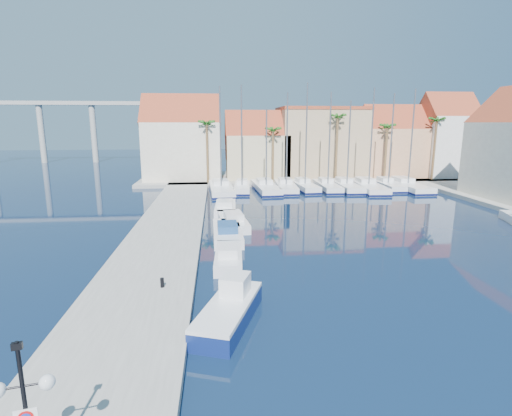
{
  "coord_description": "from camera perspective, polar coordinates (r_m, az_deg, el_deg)",
  "views": [
    {
      "loc": [
        -4.6,
        -19.05,
        9.47
      ],
      "look_at": [
        -1.65,
        10.99,
        3.0
      ],
      "focal_mm": 28.0,
      "sensor_mm": 36.0,
      "label": 1
    }
  ],
  "objects": [
    {
      "name": "ground",
      "position": [
        21.76,
        7.38,
        -13.8
      ],
      "size": [
        260.0,
        260.0,
        0.0
      ],
      "primitive_type": "plane",
      "color": "black",
      "rests_on": "ground"
    },
    {
      "name": "viaduct",
      "position": [
        106.77,
        -24.97,
        11.41
      ],
      "size": [
        48.0,
        2.2,
        14.45
      ],
      "color": "#9E9E99",
      "rests_on": "ground"
    },
    {
      "name": "motorboat_west_0",
      "position": [
        27.54,
        -3.93,
        -6.91
      ],
      "size": [
        2.08,
        5.7,
        1.4
      ],
      "rotation": [
        0.0,
        0.0,
        -0.05
      ],
      "color": "white",
      "rests_on": "ground"
    },
    {
      "name": "shore_north",
      "position": [
        69.23,
        6.64,
        4.36
      ],
      "size": [
        54.0,
        16.0,
        0.5
      ],
      "primitive_type": "cube",
      "color": "gray",
      "rests_on": "ground"
    },
    {
      "name": "building_2",
      "position": [
        69.39,
        9.22,
        9.29
      ],
      "size": [
        14.2,
        10.2,
        11.5
      ],
      "color": "tan",
      "rests_on": "shore_north"
    },
    {
      "name": "sailboat_0",
      "position": [
        55.63,
        -5.02,
        2.85
      ],
      "size": [
        3.66,
        11.75,
        14.15
      ],
      "rotation": [
        0.0,
        0.0,
        0.05
      ],
      "color": "white",
      "rests_on": "ground"
    },
    {
      "name": "sailboat_3",
      "position": [
        57.09,
        4.27,
        3.13
      ],
      "size": [
        3.09,
        9.78,
        13.46
      ],
      "rotation": [
        0.0,
        0.0,
        -0.06
      ],
      "color": "white",
      "rests_on": "ground"
    },
    {
      "name": "sailboat_4",
      "position": [
        57.86,
        6.86,
        3.23
      ],
      "size": [
        3.06,
        9.13,
        14.78
      ],
      "rotation": [
        0.0,
        0.0,
        0.08
      ],
      "color": "white",
      "rests_on": "ground"
    },
    {
      "name": "quay_west",
      "position": [
        34.11,
        -12.83,
        -3.89
      ],
      "size": [
        6.0,
        77.0,
        0.5
      ],
      "primitive_type": "cube",
      "color": "gray",
      "rests_on": "ground"
    },
    {
      "name": "building_1",
      "position": [
        66.51,
        0.1,
        8.5
      ],
      "size": [
        10.3,
        8.0,
        11.0
      ],
      "color": "#C6B58C",
      "rests_on": "shore_north"
    },
    {
      "name": "sailboat_2",
      "position": [
        56.41,
        1.35,
        3.01
      ],
      "size": [
        3.47,
        10.85,
        11.27
      ],
      "rotation": [
        0.0,
        0.0,
        0.06
      ],
      "color": "white",
      "rests_on": "ground"
    },
    {
      "name": "motorboat_west_3",
      "position": [
        43.18,
        -4.39,
        0.08
      ],
      "size": [
        2.49,
        6.86,
        1.4
      ],
      "rotation": [
        0.0,
        0.0,
        -0.05
      ],
      "color": "white",
      "rests_on": "ground"
    },
    {
      "name": "sailboat_9",
      "position": [
        62.05,
        20.61,
        3.08
      ],
      "size": [
        3.14,
        11.72,
        14.03
      ],
      "rotation": [
        0.0,
        0.0,
        -0.0
      ],
      "color": "white",
      "rests_on": "ground"
    },
    {
      "name": "palm_2",
      "position": [
        63.82,
        11.61,
        12.35
      ],
      "size": [
        2.6,
        2.6,
        11.15
      ],
      "color": "brown",
      "rests_on": "shore_north"
    },
    {
      "name": "motorboat_west_1",
      "position": [
        33.52,
        -4.13,
        -3.44
      ],
      "size": [
        2.42,
        7.18,
        1.4
      ],
      "rotation": [
        0.0,
        0.0,
        0.02
      ],
      "color": "white",
      "rests_on": "ground"
    },
    {
      "name": "palm_0",
      "position": [
        61.07,
        -7.06,
        11.64
      ],
      "size": [
        2.6,
        2.6,
        10.15
      ],
      "color": "brown",
      "rests_on": "shore_north"
    },
    {
      "name": "fishing_boat",
      "position": [
        19.88,
        -3.78,
        -14.2
      ],
      "size": [
        3.73,
        6.07,
        2.02
      ],
      "rotation": [
        0.0,
        0.0,
        -0.34
      ],
      "color": "navy",
      "rests_on": "ground"
    },
    {
      "name": "sailboat_7",
      "position": [
        59.51,
        15.6,
        3.06
      ],
      "size": [
        3.88,
        11.82,
        14.11
      ],
      "rotation": [
        0.0,
        0.0,
        -0.07
      ],
      "color": "white",
      "rests_on": "ground"
    },
    {
      "name": "palm_4",
      "position": [
        70.17,
        24.42,
        11.1
      ],
      "size": [
        2.6,
        2.6,
        10.65
      ],
      "color": "brown",
      "rests_on": "shore_north"
    },
    {
      "name": "sailboat_1",
      "position": [
        56.09,
        -2.0,
        3.05
      ],
      "size": [
        2.84,
        8.3,
        14.4
      ],
      "rotation": [
        0.0,
        0.0,
        -0.08
      ],
      "color": "white",
      "rests_on": "ground"
    },
    {
      "name": "building_0",
      "position": [
        66.33,
        -10.41,
        9.35
      ],
      "size": [
        12.3,
        9.0,
        13.5
      ],
      "color": "beige",
      "rests_on": "shore_north"
    },
    {
      "name": "sailboat_5",
      "position": [
        58.34,
        10.08,
        3.18
      ],
      "size": [
        2.64,
        9.32,
        13.58
      ],
      "rotation": [
        0.0,
        0.0,
        -0.02
      ],
      "color": "white",
      "rests_on": "ground"
    },
    {
      "name": "motorboat_west_2",
      "position": [
        37.38,
        -3.35,
        -1.8
      ],
      "size": [
        2.95,
        7.28,
        1.4
      ],
      "rotation": [
        0.0,
        0.0,
        0.1
      ],
      "color": "white",
      "rests_on": "ground"
    },
    {
      "name": "sailboat_8",
      "position": [
        61.36,
        18.18,
        3.2
      ],
      "size": [
        2.5,
        8.87,
        13.46
      ],
      "rotation": [
        0.0,
        0.0,
        -0.02
      ],
      "color": "white",
      "rests_on": "ground"
    },
    {
      "name": "palm_3",
      "position": [
        66.6,
        18.27,
        10.76
      ],
      "size": [
        2.6,
        2.6,
        9.65
      ],
      "color": "brown",
      "rests_on": "shore_north"
    },
    {
      "name": "bollard",
      "position": [
        23.13,
        -13.26,
        -10.34
      ],
      "size": [
        0.21,
        0.21,
        0.54
      ],
      "primitive_type": "cylinder",
      "color": "black",
      "rests_on": "quay_west"
    },
    {
      "name": "building_4",
      "position": [
        75.68,
        25.4,
        9.05
      ],
      "size": [
        8.3,
        8.0,
        14.0
      ],
      "color": "silver",
      "rests_on": "shore_north"
    },
    {
      "name": "lamp_post",
      "position": [
        11.61,
        -30.23,
        -22.32
      ],
      "size": [
        1.38,
        0.58,
        4.13
      ],
      "rotation": [
        0.0,
        0.0,
        0.2
      ],
      "color": "black",
      "rests_on": "quay_west"
    },
    {
      "name": "palm_1",
      "position": [
        61.66,
        2.46,
        10.84
      ],
      "size": [
        2.6,
        2.6,
        9.15
      ],
      "color": "brown",
      "rests_on": "shore_north"
    },
    {
      "name": "building_3",
      "position": [
        72.47,
        18.73,
        8.61
      ],
      "size": [
        10.3,
        8.0,
        12.0
      ],
      "color": "tan",
      "rests_on": "shore_north"
    },
    {
      "name": "sailboat_6",
      "position": [
        59.0,
        12.68,
        3.13
      ],
      "size": [
        2.87,
        10.08,
        12.44
      ],
      "rotation": [
        0.0,
        0.0,
        -0.02
      ],
      "color": "white",
      "rests_on": "ground"
    }
  ]
}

